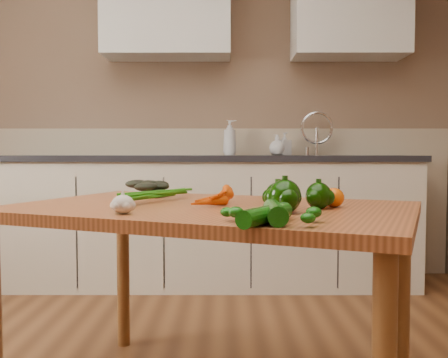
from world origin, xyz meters
The scene contains 18 objects.
room centered at (0.00, 0.17, 1.25)m, with size 4.04×5.04×2.64m.
counter_run centered at (0.21, 2.19, 0.46)m, with size 2.84×0.64×1.14m.
upper_cabinets centered at (0.51, 2.32, 1.95)m, with size 2.15×0.35×0.70m.
table centered at (0.26, 0.46, 0.65)m, with size 1.60×1.34×0.73m.
soap_bottle_a centered at (0.35, 2.33, 1.03)m, with size 0.10×0.10×0.25m, color silver.
soap_bottle_b centered at (0.75, 2.36, 0.98)m, with size 0.07×0.08×0.17m, color silver.
soap_bottle_c centered at (0.69, 2.33, 0.97)m, with size 0.12×0.12×0.15m, color silver.
carrot_bunch centered at (0.21, 0.51, 0.77)m, with size 0.25×0.20×0.07m, color #E04B05, non-canonical shape.
leafy_greens centered at (-0.03, 0.81, 0.78)m, with size 0.20×0.18×0.10m, color black, non-canonical shape.
garlic_bulb centered at (0.00, 0.22, 0.76)m, with size 0.07×0.07×0.06m, color beige.
pepper_a centered at (0.49, 0.36, 0.78)m, with size 0.09×0.09×0.09m, color black.
pepper_b centered at (0.62, 0.36, 0.78)m, with size 0.09×0.09×0.09m, color black.
pepper_c centered at (0.50, 0.25, 0.78)m, with size 0.10×0.10×0.10m, color black.
tomato_a centered at (0.54, 0.55, 0.76)m, with size 0.06×0.06×0.06m, color #880602.
tomato_b centered at (0.66, 0.53, 0.77)m, with size 0.07×0.07×0.07m, color #DE5605.
tomato_c centered at (0.68, 0.41, 0.77)m, with size 0.07×0.07×0.07m, color #DE5605.
zucchini_a centered at (0.44, 0.04, 0.76)m, with size 0.05×0.05×0.21m, color #0B4607.
zucchini_b centered at (0.42, 0.00, 0.76)m, with size 0.05×0.05×0.23m, color #0B4607.
Camera 1 is at (0.31, -1.28, 0.92)m, focal length 40.00 mm.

